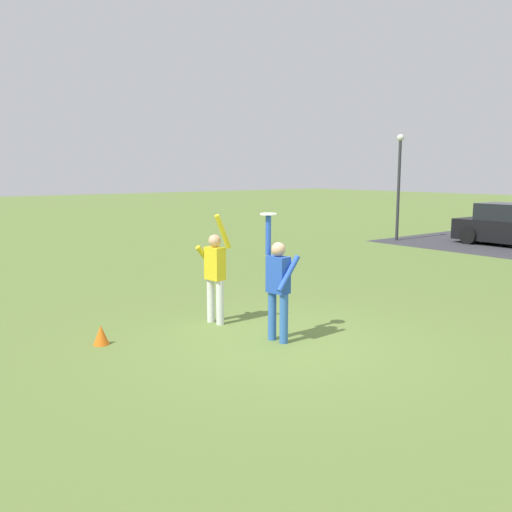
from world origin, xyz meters
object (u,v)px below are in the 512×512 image
person_catcher (278,283)px  parked_car_black (512,227)px  person_defender (215,271)px  frisbee_disc (268,214)px  lamppost_by_lot (399,177)px  field_cone_orange (101,335)px

person_catcher → parked_car_black: 15.04m
person_defender → frisbee_disc: size_ratio=7.56×
person_catcher → person_defender: (-1.55, -0.19, -0.00)m
person_catcher → lamppost_by_lot: (-7.16, 12.58, 1.60)m
person_catcher → frisbee_disc: frisbee_disc is taller
frisbee_disc → lamppost_by_lot: size_ratio=0.06×
lamppost_by_lot → field_cone_orange: 16.11m
person_catcher → person_defender: bearing=0.0°
lamppost_by_lot → parked_car_black: bearing=28.9°
lamppost_by_lot → person_defender: bearing=-66.3°
person_defender → parked_car_black: (-1.88, 14.83, -0.25)m
person_defender → lamppost_by_lot: (-5.61, 12.77, 1.60)m
frisbee_disc → parked_car_black: (-3.21, 14.67, -1.37)m
person_catcher → lamppost_by_lot: bearing=-67.2°
frisbee_disc → person_defender: bearing=-173.1°
person_catcher → field_cone_orange: person_catcher is taller
frisbee_disc → person_catcher: bearing=6.9°
parked_car_black → lamppost_by_lot: 4.65m
person_defender → frisbee_disc: (1.33, 0.16, 1.11)m
person_defender → parked_car_black: person_defender is taller
person_defender → parked_car_black: bearing=90.4°
person_defender → parked_car_black: 14.95m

